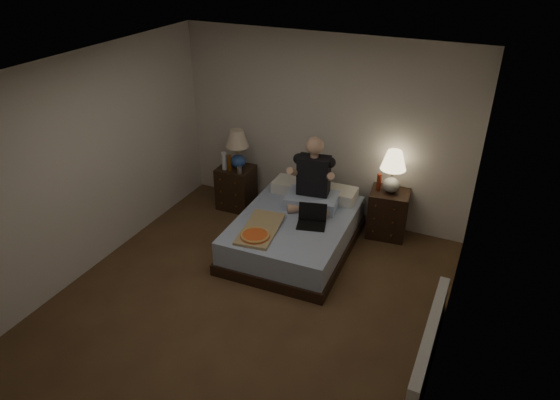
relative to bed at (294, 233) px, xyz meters
The scene contains 19 objects.
floor 1.24m from the bed, 92.21° to the right, with size 4.00×4.50×0.00m, color brown.
ceiling 2.59m from the bed, 92.21° to the right, with size 4.00×4.50×0.00m, color white.
wall_back 1.45m from the bed, 92.63° to the left, with size 4.00×2.50×0.00m, color silver.
wall_front 3.62m from the bed, 90.78° to the right, with size 4.00×2.50×0.00m, color silver.
wall_left 2.60m from the bed, 149.17° to the right, with size 4.50×2.50×0.00m, color silver.
wall_right 2.52m from the bed, 32.04° to the right, with size 4.50×2.50×0.00m, color silver.
bed is the anchor object (origin of this frame).
nightstand_left 1.36m from the bed, 151.54° to the left, with size 0.48×0.43×0.62m, color black.
nightstand_right 1.29m from the bed, 40.23° to the left, with size 0.49×0.44×0.64m, color black.
lamp_left 1.50m from the bed, 149.97° to the left, with size 0.32×0.32×0.56m, color #274891, non-canonical shape.
lamp_right 1.46m from the bed, 40.35° to the left, with size 0.32×0.32×0.56m, color gray, non-canonical shape.
water_bottle 1.51m from the bed, 157.48° to the left, with size 0.07×0.07×0.25m, color silver.
soda_can 1.25m from the bed, 154.26° to the left, with size 0.07×0.07×0.10m, color #A9AAA5.
beer_bottle_left 1.43m from the bed, 156.46° to the left, with size 0.06×0.06×0.23m, color #5B310D.
beer_bottle_right 1.27m from the bed, 44.21° to the left, with size 0.06×0.06×0.23m, color #621D0E.
person 0.79m from the bed, 77.47° to the left, with size 0.66×0.52×0.93m, color black, non-canonical shape.
laptop 0.44m from the bed, 17.92° to the right, with size 0.34×0.28×0.24m, color black, non-canonical shape.
pizza_box 0.71m from the bed, 109.81° to the right, with size 0.40×0.76×0.08m, color tan, non-canonical shape.
radiator 2.22m from the bed, 31.94° to the right, with size 0.10×1.60×0.40m, color silver.
Camera 1 is at (2.12, -3.66, 3.61)m, focal length 32.00 mm.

